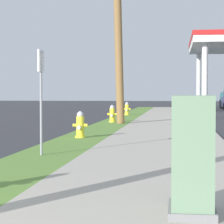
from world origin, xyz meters
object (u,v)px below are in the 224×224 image
Objects in this scene: fire_hydrant_fourth at (127,109)px; utility_cabinet at (192,159)px; fire_hydrant_third at (112,115)px; street_sign_post at (41,80)px; fire_hydrant_second at (80,126)px.

utility_cabinet reaches higher than fire_hydrant_fourth.
fire_hydrant_third and fire_hydrant_fourth have the same top height.
fire_hydrant_fourth is at bearing 90.43° from fire_hydrant_third.
fire_hydrant_third is 11.19m from street_sign_post.
fire_hydrant_fourth is at bearing 97.44° from utility_cabinet.
fire_hydrant_fourth is at bearing 90.37° from fire_hydrant_second.
fire_hydrant_fourth is 17.99m from street_sign_post.
street_sign_post reaches higher than utility_cabinet.
street_sign_post is at bearing 122.72° from utility_cabinet.
fire_hydrant_second is 8.81m from utility_cabinet.
fire_hydrant_fourth is 0.35× the size of street_sign_post.
street_sign_post reaches higher than fire_hydrant_fourth.
fire_hydrant_third is 1.00× the size of fire_hydrant_fourth.
fire_hydrant_second is 0.60× the size of utility_cabinet.
fire_hydrant_second and fire_hydrant_fourth have the same top height.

